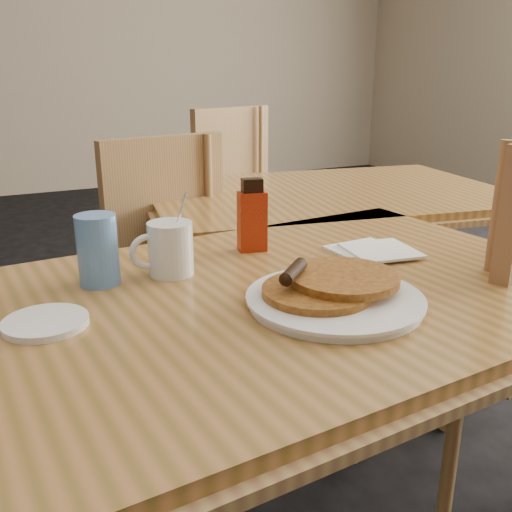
# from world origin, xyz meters

# --- Properties ---
(wall_back) EXTENTS (8.00, 0.00, 8.00)m
(wall_back) POSITION_xyz_m (0.00, 5.00, 1.40)
(wall_back) COLOR #B6A68D
(wall_back) RESTS_ON ground
(main_table) EXTENTS (1.35, 0.97, 0.75)m
(main_table) POSITION_xyz_m (0.01, -0.00, 0.71)
(main_table) COLOR #A86E3B
(main_table) RESTS_ON floor
(neighbor_table) EXTENTS (1.40, 1.06, 0.75)m
(neighbor_table) POSITION_xyz_m (0.60, 0.76, 0.71)
(neighbor_table) COLOR #A86E3B
(neighbor_table) RESTS_ON floor
(chair_main_far) EXTENTS (0.51, 0.52, 0.96)m
(chair_main_far) POSITION_xyz_m (0.03, 0.75, 0.57)
(chair_main_far) COLOR #A6874E
(chair_main_far) RESTS_ON floor
(chair_neighbor_far) EXTENTS (0.55, 0.56, 0.99)m
(chair_neighbor_far) POSITION_xyz_m (0.61, 1.52, 0.59)
(chair_neighbor_far) COLOR #A6874E
(chair_neighbor_far) RESTS_ON floor
(chair_neighbor_near) EXTENTS (0.58, 0.59, 1.02)m
(chair_neighbor_near) POSITION_xyz_m (0.61, 0.00, 0.61)
(chair_neighbor_near) COLOR #A6874E
(chair_neighbor_near) RESTS_ON floor
(pancake_plate) EXTENTS (0.32, 0.32, 0.07)m
(pancake_plate) POSITION_xyz_m (0.05, -0.11, 0.77)
(pancake_plate) COLOR white
(pancake_plate) RESTS_ON main_table
(coffee_mug) EXTENTS (0.13, 0.09, 0.17)m
(coffee_mug) POSITION_xyz_m (-0.17, 0.17, 0.81)
(coffee_mug) COLOR white
(coffee_mug) RESTS_ON main_table
(syrup_bottle) EXTENTS (0.07, 0.05, 0.17)m
(syrup_bottle) POSITION_xyz_m (0.06, 0.24, 0.83)
(syrup_bottle) COLOR maroon
(syrup_bottle) RESTS_ON main_table
(napkin_stack) EXTENTS (0.18, 0.19, 0.01)m
(napkin_stack) POSITION_xyz_m (0.30, 0.10, 0.76)
(napkin_stack) COLOR white
(napkin_stack) RESTS_ON main_table
(blue_tumbler) EXTENTS (0.10, 0.10, 0.14)m
(blue_tumbler) POSITION_xyz_m (-0.31, 0.18, 0.82)
(blue_tumbler) COLOR #598CD0
(blue_tumbler) RESTS_ON main_table
(side_saucer) EXTENTS (0.16, 0.16, 0.01)m
(side_saucer) POSITION_xyz_m (-0.43, 0.02, 0.76)
(side_saucer) COLOR white
(side_saucer) RESTS_ON main_table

